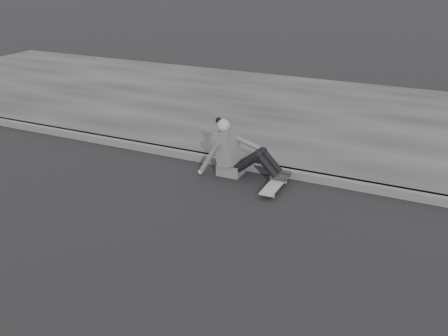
% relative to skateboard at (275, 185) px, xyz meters
% --- Properties ---
extents(ground, '(80.00, 80.00, 0.00)m').
position_rel_skateboard_xyz_m(ground, '(0.87, -2.05, -0.07)').
color(ground, black).
rests_on(ground, ground).
extents(curb, '(24.00, 0.16, 0.12)m').
position_rel_skateboard_xyz_m(curb, '(0.87, 0.53, -0.01)').
color(curb, '#4A4A4A').
rests_on(curb, ground).
extents(sidewalk, '(24.00, 6.00, 0.12)m').
position_rel_skateboard_xyz_m(sidewalk, '(0.87, 3.55, -0.01)').
color(sidewalk, '#323232').
rests_on(sidewalk, ground).
extents(skateboard, '(0.20, 0.78, 0.09)m').
position_rel_skateboard_xyz_m(skateboard, '(0.00, 0.00, 0.00)').
color(skateboard, gray).
rests_on(skateboard, ground).
extents(seated_woman, '(1.38, 0.46, 0.88)m').
position_rel_skateboard_xyz_m(seated_woman, '(-0.73, 0.25, 0.29)').
color(seated_woman, '#4A4A4C').
rests_on(seated_woman, ground).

